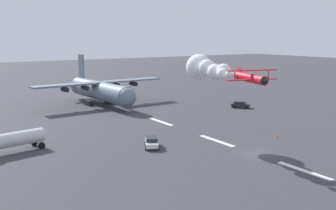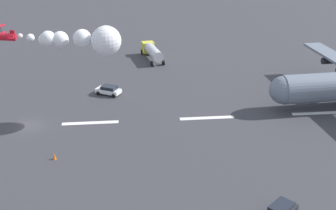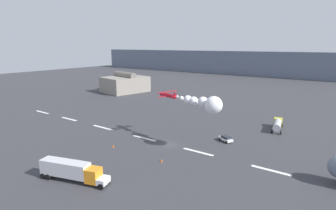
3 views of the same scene
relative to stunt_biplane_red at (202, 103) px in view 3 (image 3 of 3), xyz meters
name	(u,v)px [view 3 (image 3 of 3)]	position (x,y,z in m)	size (l,w,h in m)	color
ground_plane	(169,144)	(-7.92, -2.44, -11.53)	(440.00, 440.00, 0.00)	#38383D
runway_stripe_0	(42,112)	(-66.98, -2.44, -11.52)	(8.00, 0.90, 0.01)	white
runway_stripe_1	(69,119)	(-50.10, -2.44, -11.52)	(8.00, 0.90, 0.01)	white
runway_stripe_2	(102,127)	(-33.23, -2.44, -11.52)	(8.00, 0.90, 0.01)	white
runway_stripe_3	(144,138)	(-16.35, -2.44, -11.52)	(8.00, 0.90, 0.01)	white
runway_stripe_4	(198,152)	(0.52, -2.44, -11.52)	(8.00, 0.90, 0.01)	white
runway_stripe_5	(271,170)	(17.39, -2.44, -11.52)	(8.00, 0.90, 0.01)	white
mountain_ridge_distant	(302,65)	(-7.92, 170.93, -1.66)	(396.00, 16.00, 19.74)	slate
stunt_biplane_red	(202,103)	(0.00, 0.00, 0.00)	(21.59, 9.47, 4.09)	red
semi_truck_orange	(72,170)	(-11.77, -28.51, -9.41)	(13.96, 6.75, 3.70)	silver
fuel_tanker_truck	(277,124)	(11.26, 26.50, -9.78)	(4.41, 9.94, 2.90)	yellow
airport_staff_sedan	(226,138)	(2.87, 8.09, -10.72)	(4.45, 3.52, 1.52)	white
hangar_building	(125,84)	(-73.62, 49.01, -7.14)	(21.18, 24.69, 10.83)	gray
traffic_cone_near	(113,146)	(-18.08, -12.22, -11.15)	(0.44, 0.44, 0.75)	orange
traffic_cone_far	(162,160)	(-3.13, -12.15, -11.15)	(0.44, 0.44, 0.75)	orange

